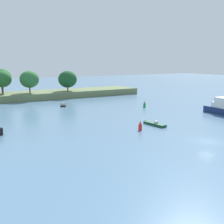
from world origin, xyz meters
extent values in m
plane|color=slate|center=(0.00, 0.00, 0.00)|extent=(400.00, 400.00, 0.00)
cube|color=#66754C|center=(-9.67, 72.05, 1.18)|extent=(86.51, 14.03, 2.36)
cylinder|color=#513823|center=(-17.87, 72.30, 3.64)|extent=(0.44, 0.44, 2.55)
ellipsoid|color=#235B28|center=(-17.87, 72.30, 7.40)|extent=(6.20, 6.20, 5.58)
cylinder|color=#513823|center=(-17.71, 74.24, 3.75)|extent=(0.44, 0.44, 2.77)
ellipsoid|color=#235B28|center=(-17.71, 74.24, 7.80)|extent=(6.67, 6.67, 6.00)
cylinder|color=#513823|center=(-9.35, 69.90, 3.45)|extent=(0.44, 0.44, 2.17)
ellipsoid|color=#2D6B33|center=(-9.35, 69.90, 7.16)|extent=(6.57, 6.57, 5.92)
cylinder|color=#513823|center=(4.95, 69.98, 3.16)|extent=(0.44, 0.44, 1.59)
ellipsoid|color=#194C23|center=(4.95, 69.98, 6.72)|extent=(6.91, 6.91, 6.22)
cube|color=#19472D|center=(0.63, 14.56, 0.27)|extent=(1.70, 5.79, 0.53)
cube|color=white|center=(0.65, 14.13, 0.78)|extent=(0.73, 0.54, 0.50)
cube|color=black|center=(0.47, 17.57, 0.28)|extent=(0.33, 0.30, 0.56)
cube|color=black|center=(-5.12, 50.49, 0.22)|extent=(3.19, 4.87, 0.45)
cube|color=white|center=(-5.26, 50.17, 0.70)|extent=(0.89, 0.75, 0.50)
cube|color=black|center=(-4.16, 52.77, 0.28)|extent=(0.40, 0.38, 0.56)
cylinder|color=red|center=(-4.76, 12.57, 0.60)|extent=(0.70, 0.70, 1.20)
cone|color=red|center=(-4.76, 12.57, 1.55)|extent=(0.49, 0.49, 0.70)
cylinder|color=green|center=(13.96, 35.13, 0.60)|extent=(0.70, 0.70, 1.20)
cone|color=green|center=(13.96, 35.13, 1.55)|extent=(0.49, 0.49, 0.70)
camera|label=1|loc=(-39.70, -33.04, 13.60)|focal=47.76mm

